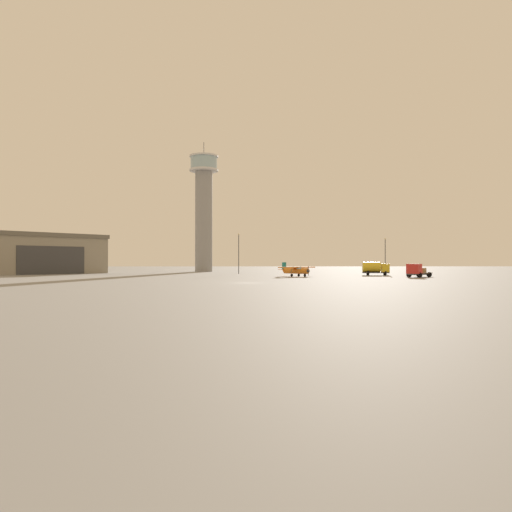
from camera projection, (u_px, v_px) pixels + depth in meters
name	position (u px, v px, depth m)	size (l,w,h in m)	color
ground_plane	(245.00, 283.00, 68.57)	(400.00, 400.00, 0.00)	gray
control_tower	(204.00, 205.00, 139.23)	(8.48, 8.48, 38.51)	gray
hangar	(36.00, 254.00, 118.09)	(34.19, 34.63, 9.98)	gray
airplane_orange	(296.00, 270.00, 95.96)	(8.20, 7.85, 2.92)	orange
truck_fuel_tanker_yellow	(375.00, 268.00, 104.16)	(5.95, 3.56, 2.94)	#38383D
truck_flatbed_red	(417.00, 271.00, 91.30)	(6.18, 6.07, 2.64)	#38383D
light_post_west	(239.00, 250.00, 116.43)	(0.44, 0.44, 10.07)	#38383D
light_post_east	(385.00, 252.00, 118.18)	(0.44, 0.44, 9.01)	#38383D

